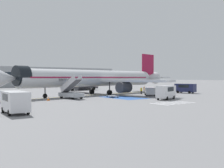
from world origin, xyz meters
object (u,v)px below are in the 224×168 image
Objects in this scene: ground_crew_0 at (141,90)px; terminal_building at (33,77)px; service_van_1 at (166,91)px; fuel_tanker at (82,84)px; boarding_stairs_forward at (71,93)px; traffic_cone_0 at (48,99)px; baggage_cart at (112,96)px; service_van_2 at (15,100)px; ground_crew_1 at (144,89)px; airliner at (97,78)px; service_van_0 at (150,90)px; traffic_cone_1 at (28,101)px; service_van_3 at (185,88)px.

terminal_building is (-1.04, 64.95, 3.12)m from ground_crew_0.
fuel_tanker is at bearing 155.97° from service_van_1.
boarding_stairs_forward reaches higher than traffic_cone_0.
service_van_2 is at bearing 39.29° from baggage_cart.
baggage_cart is (7.74, -2.17, -0.77)m from boarding_stairs_forward.
ground_crew_1 is (10.24, 15.87, -0.45)m from service_van_1.
fuel_tanker is 40.79m from terminal_building.
traffic_cone_0 is at bearing 107.02° from airliner.
service_van_0 is 33.19m from service_van_2.
service_van_1 is at bearing 127.12° from baggage_cart.
traffic_cone_1 is at bearing -167.53° from boarding_stairs_forward.
airliner is 27.96× the size of ground_crew_0.
ground_crew_1 is (-7.43, 6.51, -0.39)m from service_van_3.
ground_crew_0 is at bearing -89.08° from terminal_building.
traffic_cone_0 is (-22.18, -26.66, -1.53)m from fuel_tanker.
fuel_tanker is 30.40m from service_van_3.
service_van_2 is 24.73m from baggage_cart.
service_van_2 reaches higher than ground_crew_1.
terminal_building is at bearing 130.61° from service_van_0.
fuel_tanker is 24.27m from ground_crew_0.
service_van_1 is 1.69× the size of baggage_cart.
service_van_3 is at bearing -161.85° from service_van_2.
service_van_1 is 0.99× the size of service_van_2.
service_van_0 is 9.54m from baggage_cart.
boarding_stairs_forward is 30.81m from fuel_tanker.
boarding_stairs_forward is 9.87m from traffic_cone_1.
traffic_cone_1 is (-26.38, -0.91, -0.77)m from service_van_0.
service_van_1 is 26.45m from service_van_2.
service_van_1 is at bearing -93.85° from terminal_building.
baggage_cart is 11.37m from ground_crew_0.
ground_crew_0 is (18.57, 1.24, -0.11)m from boarding_stairs_forward.
service_van_3 is at bearing -43.53° from ground_crew_1.
service_van_3 is 69.54m from terminal_building.
service_van_2 is at bearing -111.53° from terminal_building.
fuel_tanker is 29.29m from baggage_cart.
service_van_3 is (17.67, 9.36, -0.06)m from service_van_1.
ground_crew_0 is (6.26, 12.78, -0.50)m from service_van_1.
service_van_2 is 2.89× the size of ground_crew_1.
ground_crew_1 is at bearing -145.13° from baggage_cart.
terminal_building is (-12.44, 68.37, 2.67)m from service_van_3.
service_van_0 is at bearing 1.97° from traffic_cone_1.
terminal_building is at bearing 66.06° from boarding_stairs_forward.
service_van_2 is 11.36m from traffic_cone_1.
service_van_0 reaches higher than traffic_cone_0.
service_van_3 is (44.01, 11.64, -0.04)m from service_van_2.
service_van_0 is 12.76m from service_van_3.
boarding_stairs_forward is 0.51× the size of fuel_tanker.
fuel_tanker is 17.34× the size of traffic_cone_0.
service_van_3 is 8.76× the size of traffic_cone_1.
service_van_1 reaches higher than service_van_2.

